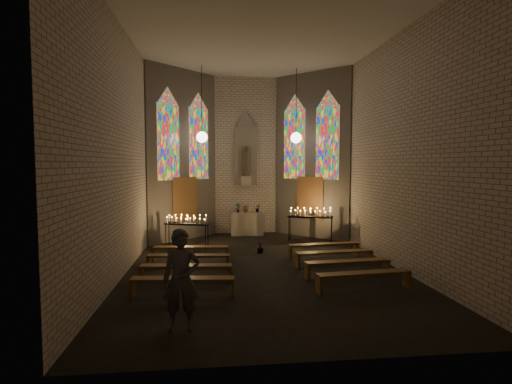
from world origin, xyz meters
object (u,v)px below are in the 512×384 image
Objects in this scene: aisle_flower_pot at (260,247)px; votive_stand_right at (310,214)px; votive_stand_left at (187,221)px; visitor at (181,280)px; altar at (247,224)px.

aisle_flower_pot is 0.23× the size of votive_stand_right.
votive_stand_left reaches higher than aisle_flower_pot.
visitor is (0.35, -7.28, -0.06)m from votive_stand_left.
visitor is (-2.10, -9.95, 0.46)m from altar.
altar is at bearing 76.25° from visitor.
visitor is at bearing -109.74° from aisle_flower_pot.
aisle_flower_pot is at bearing -123.02° from votive_stand_right.
visitor is at bearing -100.07° from votive_stand_right.
altar is at bearing 92.56° from aisle_flower_pot.
votive_stand_right is (2.22, 1.73, 0.92)m from aisle_flower_pot.
altar is at bearing 160.26° from votive_stand_right.
aisle_flower_pot is 6.74m from visitor.
votive_stand_left is 0.91× the size of votive_stand_right.
altar is 3.37× the size of aisle_flower_pot.
visitor is at bearing -70.97° from votive_stand_left.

